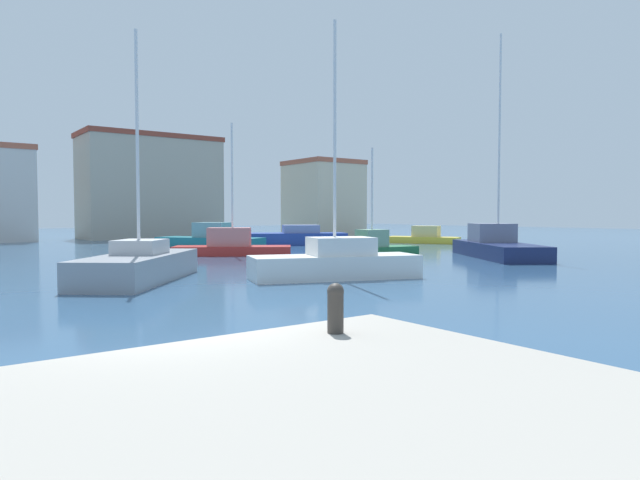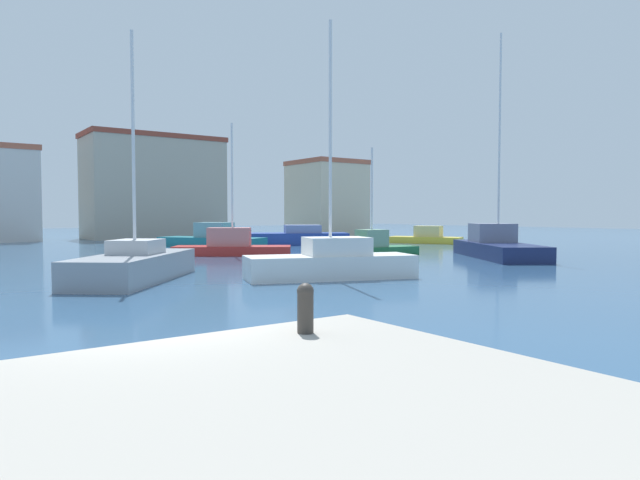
{
  "view_description": "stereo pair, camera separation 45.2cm",
  "coord_description": "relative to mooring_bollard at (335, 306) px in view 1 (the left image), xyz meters",
  "views": [
    {
      "loc": [
        -2.97,
        -7.34,
        2.5
      ],
      "look_at": [
        17.69,
        20.73,
        0.89
      ],
      "focal_mm": 31.5,
      "sensor_mm": 36.0,
      "label": 1
    },
    {
      "loc": [
        -2.6,
        -7.61,
        2.5
      ],
      "look_at": [
        17.69,
        20.73,
        0.89
      ],
      "focal_mm": 31.5,
      "sensor_mm": 36.0,
      "label": 2
    }
  ],
  "objects": [
    {
      "name": "water",
      "position": [
        13.83,
        22.03,
        -1.39
      ],
      "size": [
        160.0,
        160.0,
        0.0
      ],
      "primitive_type": "plane",
      "color": "#2D5175",
      "rests_on": "ground"
    },
    {
      "name": "mooring_bollard",
      "position": [
        0.0,
        0.0,
        0.0
      ],
      "size": [
        0.21,
        0.21,
        0.61
      ],
      "color": "#38332D",
      "rests_on": "pier_quay"
    },
    {
      "name": "sailboat_white_mid_harbor",
      "position": [
        9.21,
        11.8,
        -0.75
      ],
      "size": [
        6.86,
        4.09,
        9.89
      ],
      "color": "white",
      "rests_on": "water"
    },
    {
      "name": "sailboat_grey_distant_north",
      "position": [
        2.79,
        15.51,
        -0.8
      ],
      "size": [
        6.48,
        7.18,
        9.28
      ],
      "color": "gray",
      "rests_on": "water"
    },
    {
      "name": "motorboat_blue_near_pier",
      "position": [
        21.1,
        32.62,
        -0.78
      ],
      "size": [
        9.01,
        6.62,
        1.62
      ],
      "color": "#233D93",
      "rests_on": "water"
    },
    {
      "name": "sailboat_red_far_right",
      "position": [
        11.68,
        25.25,
        -0.81
      ],
      "size": [
        7.08,
        5.68,
        7.99
      ],
      "color": "#B22823",
      "rests_on": "water"
    },
    {
      "name": "sailboat_green_behind_lamppost",
      "position": [
        18.4,
        20.04,
        -0.86
      ],
      "size": [
        6.07,
        2.4,
        6.48
      ],
      "color": "#28703D",
      "rests_on": "water"
    },
    {
      "name": "motorboat_yellow_inner_mooring",
      "position": [
        31.51,
        28.06,
        -0.89
      ],
      "size": [
        4.72,
        6.28,
        1.5
      ],
      "color": "gold",
      "rests_on": "water"
    },
    {
      "name": "sailboat_navy_center_channel",
      "position": [
        23.24,
        14.68,
        -0.72
      ],
      "size": [
        7.13,
        8.87,
        12.68
      ],
      "color": "#19234C",
      "rests_on": "water"
    },
    {
      "name": "motorboat_teal_distant_east",
      "position": [
        14.51,
        34.16,
        -0.8
      ],
      "size": [
        6.58,
        8.42,
        1.87
      ],
      "color": "#1E707A",
      "rests_on": "water"
    },
    {
      "name": "warehouse_block",
      "position": [
        16.39,
        52.4,
        3.94
      ],
      "size": [
        13.88,
        6.63,
        10.66
      ],
      "color": "#B2A893",
      "rests_on": "ground"
    },
    {
      "name": "yacht_club",
      "position": [
        33.97,
        45.86,
        2.88
      ],
      "size": [
        6.88,
        7.47,
        8.53
      ],
      "color": "beige",
      "rests_on": "ground"
    }
  ]
}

